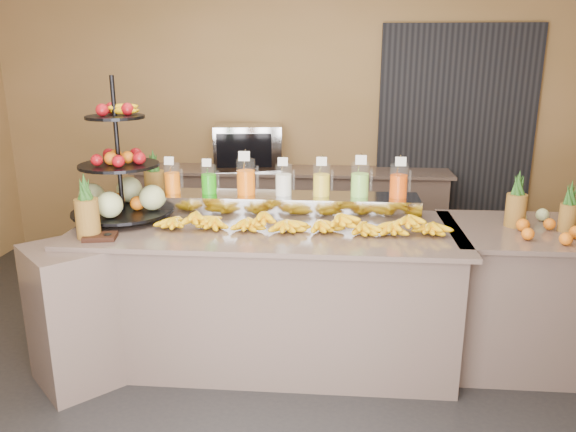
# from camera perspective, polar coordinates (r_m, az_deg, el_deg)

# --- Properties ---
(ground) EXTENTS (6.00, 6.00, 0.00)m
(ground) POSITION_cam_1_polar(r_m,az_deg,el_deg) (3.77, -2.54, -16.14)
(ground) COLOR black
(ground) RESTS_ON ground
(room_envelope) EXTENTS (6.04, 5.02, 2.82)m
(room_envelope) POSITION_cam_1_polar(r_m,az_deg,el_deg) (3.96, 1.37, 14.12)
(room_envelope) COLOR olive
(room_envelope) RESTS_ON ground
(buffet_counter) EXTENTS (2.75, 1.25, 0.93)m
(buffet_counter) POSITION_cam_1_polar(r_m,az_deg,el_deg) (3.79, -3.87, -7.98)
(buffet_counter) COLOR gray
(buffet_counter) RESTS_ON ground
(right_counter) EXTENTS (1.08, 0.88, 0.93)m
(right_counter) POSITION_cam_1_polar(r_m,az_deg,el_deg) (4.08, 22.76, -7.44)
(right_counter) COLOR gray
(right_counter) RESTS_ON ground
(back_ledge) EXTENTS (3.10, 0.55, 0.93)m
(back_ledge) POSITION_cam_1_polar(r_m,az_deg,el_deg) (5.65, 0.30, 0.18)
(back_ledge) COLOR gray
(back_ledge) RESTS_ON ground
(pitcher_tray) EXTENTS (1.85, 0.30, 0.15)m
(pitcher_tray) POSITION_cam_1_polar(r_m,az_deg,el_deg) (3.89, -0.45, 1.10)
(pitcher_tray) COLOR gray
(pitcher_tray) RESTS_ON buffet_counter
(juice_pitcher_orange_a) EXTENTS (0.11, 0.12, 0.27)m
(juice_pitcher_orange_a) POSITION_cam_1_polar(r_m,az_deg,el_deg) (4.00, -11.68, 3.63)
(juice_pitcher_orange_a) COLOR silver
(juice_pitcher_orange_a) RESTS_ON pitcher_tray
(juice_pitcher_green) EXTENTS (0.11, 0.11, 0.26)m
(juice_pitcher_green) POSITION_cam_1_polar(r_m,az_deg,el_deg) (3.93, -8.03, 3.56)
(juice_pitcher_green) COLOR silver
(juice_pitcher_green) RESTS_ON pitcher_tray
(juice_pitcher_orange_b) EXTENTS (0.13, 0.14, 0.32)m
(juice_pitcher_orange_b) POSITION_cam_1_polar(r_m,az_deg,el_deg) (3.88, -4.29, 3.79)
(juice_pitcher_orange_b) COLOR silver
(juice_pitcher_orange_b) RESTS_ON pitcher_tray
(juice_pitcher_milk) EXTENTS (0.12, 0.12, 0.28)m
(juice_pitcher_milk) POSITION_cam_1_polar(r_m,az_deg,el_deg) (3.85, -0.46, 3.54)
(juice_pitcher_milk) COLOR silver
(juice_pitcher_milk) RESTS_ON pitcher_tray
(juice_pitcher_lemon) EXTENTS (0.12, 0.12, 0.29)m
(juice_pitcher_lemon) POSITION_cam_1_polar(r_m,az_deg,el_deg) (3.84, 3.42, 3.50)
(juice_pitcher_lemon) COLOR silver
(juice_pitcher_lemon) RESTS_ON pitcher_tray
(juice_pitcher_lime) EXTENTS (0.13, 0.13, 0.30)m
(juice_pitcher_lime) POSITION_cam_1_polar(r_m,az_deg,el_deg) (3.84, 7.31, 3.49)
(juice_pitcher_lime) COLOR silver
(juice_pitcher_lime) RESTS_ON pitcher_tray
(juice_pitcher_orange_c) EXTENTS (0.12, 0.13, 0.30)m
(juice_pitcher_orange_c) POSITION_cam_1_polar(r_m,az_deg,el_deg) (3.86, 11.17, 3.34)
(juice_pitcher_orange_c) COLOR silver
(juice_pitcher_orange_c) RESTS_ON pitcher_tray
(banana_heap) EXTENTS (1.89, 0.17, 0.16)m
(banana_heap) POSITION_cam_1_polar(r_m,az_deg,el_deg) (3.58, 1.51, -0.44)
(banana_heap) COLOR yellow
(banana_heap) RESTS_ON buffet_counter
(fruit_stand) EXTENTS (0.83, 0.83, 0.95)m
(fruit_stand) POSITION_cam_1_polar(r_m,az_deg,el_deg) (3.93, -15.99, 3.11)
(fruit_stand) COLOR black
(fruit_stand) RESTS_ON buffet_counter
(condiment_caddy) EXTENTS (0.21, 0.18, 0.03)m
(condiment_caddy) POSITION_cam_1_polar(r_m,az_deg,el_deg) (3.60, -18.54, -2.01)
(condiment_caddy) COLOR black
(condiment_caddy) RESTS_ON buffet_counter
(pineapple_left_a) EXTENTS (0.14, 0.14, 0.40)m
(pineapple_left_a) POSITION_cam_1_polar(r_m,az_deg,el_deg) (3.61, -19.72, 0.20)
(pineapple_left_a) COLOR brown
(pineapple_left_a) RESTS_ON buffet_counter
(pineapple_left_b) EXTENTS (0.15, 0.15, 0.43)m
(pineapple_left_b) POSITION_cam_1_polar(r_m,az_deg,el_deg) (4.21, -13.38, 3.04)
(pineapple_left_b) COLOR brown
(pineapple_left_b) RESTS_ON buffet_counter
(right_fruit_pile) EXTENTS (0.41, 0.39, 0.21)m
(right_fruit_pile) POSITION_cam_1_polar(r_m,az_deg,el_deg) (3.86, 24.45, -0.59)
(right_fruit_pile) COLOR brown
(right_fruit_pile) RESTS_ON right_counter
(oven_warmer) EXTENTS (0.70, 0.53, 0.43)m
(oven_warmer) POSITION_cam_1_polar(r_m,az_deg,el_deg) (5.55, -4.09, 7.03)
(oven_warmer) COLOR gray
(oven_warmer) RESTS_ON back_ledge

